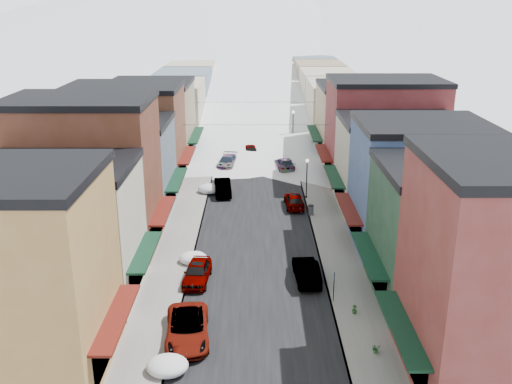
{
  "coord_description": "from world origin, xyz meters",
  "views": [
    {
      "loc": [
        -0.08,
        -23.07,
        19.5
      ],
      "look_at": [
        0.0,
        27.47,
        2.45
      ],
      "focal_mm": 40.0,
      "sensor_mm": 36.0,
      "label": 1
    }
  ],
  "objects_px": {
    "car_silver_sedan": "(197,272)",
    "car_green_sedan": "(307,271)",
    "trash_can": "(311,210)",
    "streetlamp_near": "(307,173)",
    "car_white_suv": "(187,328)",
    "car_dark_hatch": "(223,187)"
  },
  "relations": [
    {
      "from": "trash_can",
      "to": "streetlamp_near",
      "type": "bearing_deg",
      "value": 90.0
    },
    {
      "from": "car_silver_sedan",
      "to": "car_dark_hatch",
      "type": "distance_m",
      "value": 19.67
    },
    {
      "from": "car_white_suv",
      "to": "car_green_sedan",
      "type": "bearing_deg",
      "value": 38.76
    },
    {
      "from": "car_green_sedan",
      "to": "streetlamp_near",
      "type": "height_order",
      "value": "streetlamp_near"
    },
    {
      "from": "car_white_suv",
      "to": "car_silver_sedan",
      "type": "bearing_deg",
      "value": 85.43
    },
    {
      "from": "car_white_suv",
      "to": "car_dark_hatch",
      "type": "distance_m",
      "value": 27.19
    },
    {
      "from": "car_silver_sedan",
      "to": "car_dark_hatch",
      "type": "bearing_deg",
      "value": 91.84
    },
    {
      "from": "car_white_suv",
      "to": "streetlamp_near",
      "type": "distance_m",
      "value": 27.51
    },
    {
      "from": "car_dark_hatch",
      "to": "streetlamp_near",
      "type": "bearing_deg",
      "value": -15.29
    },
    {
      "from": "car_silver_sedan",
      "to": "car_green_sedan",
      "type": "relative_size",
      "value": 0.95
    },
    {
      "from": "car_silver_sedan",
      "to": "streetlamp_near",
      "type": "height_order",
      "value": "streetlamp_near"
    },
    {
      "from": "car_silver_sedan",
      "to": "car_green_sedan",
      "type": "xyz_separation_m",
      "value": [
        7.97,
        0.13,
        0.02
      ]
    },
    {
      "from": "car_green_sedan",
      "to": "streetlamp_near",
      "type": "xyz_separation_m",
      "value": [
        1.53,
        18.14,
        1.95
      ]
    },
    {
      "from": "car_silver_sedan",
      "to": "car_green_sedan",
      "type": "bearing_deg",
      "value": 5.08
    },
    {
      "from": "streetlamp_near",
      "to": "car_silver_sedan",
      "type": "bearing_deg",
      "value": -117.48
    },
    {
      "from": "car_dark_hatch",
      "to": "trash_can",
      "type": "bearing_deg",
      "value": -42.79
    },
    {
      "from": "car_silver_sedan",
      "to": "streetlamp_near",
      "type": "distance_m",
      "value": 20.68
    },
    {
      "from": "car_white_suv",
      "to": "trash_can",
      "type": "relative_size",
      "value": 5.77
    },
    {
      "from": "car_white_suv",
      "to": "car_silver_sedan",
      "type": "height_order",
      "value": "car_white_suv"
    },
    {
      "from": "car_dark_hatch",
      "to": "car_green_sedan",
      "type": "bearing_deg",
      "value": -76.08
    },
    {
      "from": "car_white_suv",
      "to": "car_silver_sedan",
      "type": "distance_m",
      "value": 7.53
    },
    {
      "from": "car_silver_sedan",
      "to": "trash_can",
      "type": "relative_size",
      "value": 4.6
    }
  ]
}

